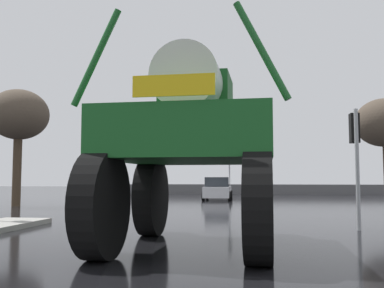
{
  "coord_description": "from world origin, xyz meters",
  "views": [
    {
      "loc": [
        1.99,
        -1.24,
        1.4
      ],
      "look_at": [
        0.45,
        9.74,
        2.29
      ],
      "focal_mm": 41.07,
      "sensor_mm": 36.0,
      "label": 1
    }
  ],
  "objects_px": {
    "traffic_signal_near_right": "(355,142)",
    "traffic_signal_far_left": "(229,158)",
    "sedan_ahead": "(218,189)",
    "traffic_signal_far_right": "(254,166)",
    "bare_tree_right": "(384,123)",
    "bare_tree_left": "(19,116)",
    "oversize_sprayer": "(194,148)"
  },
  "relations": [
    {
      "from": "oversize_sprayer",
      "to": "traffic_signal_far_right",
      "type": "relative_size",
      "value": 1.67
    },
    {
      "from": "traffic_signal_far_left",
      "to": "bare_tree_left",
      "type": "relative_size",
      "value": 0.66
    },
    {
      "from": "traffic_signal_far_right",
      "to": "bare_tree_left",
      "type": "height_order",
      "value": "bare_tree_left"
    },
    {
      "from": "oversize_sprayer",
      "to": "bare_tree_right",
      "type": "height_order",
      "value": "bare_tree_right"
    },
    {
      "from": "sedan_ahead",
      "to": "traffic_signal_far_left",
      "type": "distance_m",
      "value": 3.13
    },
    {
      "from": "sedan_ahead",
      "to": "bare_tree_right",
      "type": "relative_size",
      "value": 0.64
    },
    {
      "from": "bare_tree_right",
      "to": "oversize_sprayer",
      "type": "bearing_deg",
      "value": -115.48
    },
    {
      "from": "bare_tree_right",
      "to": "bare_tree_left",
      "type": "bearing_deg",
      "value": -159.74
    },
    {
      "from": "traffic_signal_far_left",
      "to": "traffic_signal_far_right",
      "type": "bearing_deg",
      "value": 0.4
    },
    {
      "from": "traffic_signal_near_right",
      "to": "bare_tree_left",
      "type": "relative_size",
      "value": 0.55
    },
    {
      "from": "sedan_ahead",
      "to": "bare_tree_left",
      "type": "relative_size",
      "value": 0.68
    },
    {
      "from": "traffic_signal_near_right",
      "to": "traffic_signal_far_left",
      "type": "distance_m",
      "value": 19.72
    },
    {
      "from": "traffic_signal_near_right",
      "to": "bare_tree_left",
      "type": "distance_m",
      "value": 17.35
    },
    {
      "from": "bare_tree_left",
      "to": "oversize_sprayer",
      "type": "bearing_deg",
      "value": -48.21
    },
    {
      "from": "sedan_ahead",
      "to": "traffic_signal_near_right",
      "type": "relative_size",
      "value": 1.23
    },
    {
      "from": "traffic_signal_far_left",
      "to": "traffic_signal_far_right",
      "type": "height_order",
      "value": "traffic_signal_far_left"
    },
    {
      "from": "traffic_signal_near_right",
      "to": "bare_tree_left",
      "type": "bearing_deg",
      "value": 150.54
    },
    {
      "from": "bare_tree_right",
      "to": "traffic_signal_near_right",
      "type": "bearing_deg",
      "value": -108.4
    },
    {
      "from": "bare_tree_left",
      "to": "bare_tree_right",
      "type": "distance_m",
      "value": 21.62
    },
    {
      "from": "oversize_sprayer",
      "to": "traffic_signal_far_right",
      "type": "distance_m",
      "value": 22.97
    },
    {
      "from": "traffic_signal_near_right",
      "to": "traffic_signal_far_right",
      "type": "height_order",
      "value": "traffic_signal_near_right"
    },
    {
      "from": "sedan_ahead",
      "to": "bare_tree_left",
      "type": "xyz_separation_m",
      "value": [
        -9.71,
        -8.6,
        3.97
      ]
    },
    {
      "from": "sedan_ahead",
      "to": "bare_tree_left",
      "type": "bearing_deg",
      "value": 130.77
    },
    {
      "from": "sedan_ahead",
      "to": "traffic_signal_far_right",
      "type": "bearing_deg",
      "value": -50.32
    },
    {
      "from": "oversize_sprayer",
      "to": "bare_tree_left",
      "type": "relative_size",
      "value": 0.88
    },
    {
      "from": "traffic_signal_near_right",
      "to": "traffic_signal_far_left",
      "type": "xyz_separation_m",
      "value": [
        -4.57,
        19.18,
        0.48
      ]
    },
    {
      "from": "oversize_sprayer",
      "to": "traffic_signal_far_left",
      "type": "distance_m",
      "value": 22.94
    },
    {
      "from": "sedan_ahead",
      "to": "bare_tree_right",
      "type": "xyz_separation_m",
      "value": [
        10.57,
        -1.12,
        4.2
      ]
    },
    {
      "from": "traffic_signal_near_right",
      "to": "traffic_signal_far_right",
      "type": "distance_m",
      "value": 19.39
    },
    {
      "from": "traffic_signal_far_right",
      "to": "bare_tree_right",
      "type": "distance_m",
      "value": 9.08
    },
    {
      "from": "bare_tree_left",
      "to": "bare_tree_right",
      "type": "height_order",
      "value": "bare_tree_right"
    },
    {
      "from": "oversize_sprayer",
      "to": "sedan_ahead",
      "type": "bearing_deg",
      "value": 4.91
    }
  ]
}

